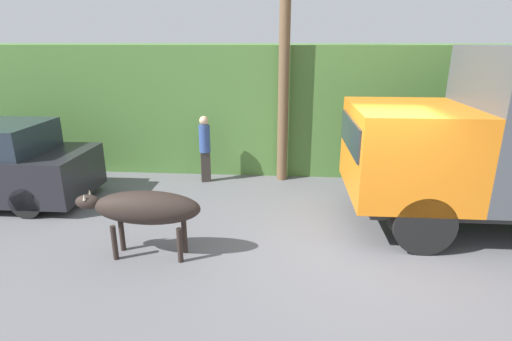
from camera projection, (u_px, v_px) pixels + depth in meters
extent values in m
plane|color=slate|center=(357.00, 250.00, 6.98)|extent=(60.00, 60.00, 0.00)
cube|color=#4C7A38|center=(325.00, 97.00, 13.43)|extent=(32.00, 6.90, 3.38)
cube|color=#99ADB7|center=(132.00, 111.00, 12.00)|extent=(5.24, 2.40, 2.95)
cube|color=#4C4742|center=(127.00, 57.00, 11.51)|extent=(5.54, 2.70, 0.16)
cube|color=orange|center=(406.00, 150.00, 7.48)|extent=(2.08, 2.45, 1.65)
cube|color=#232D38|center=(350.00, 134.00, 7.46)|extent=(0.04, 2.09, 0.58)
cylinder|color=black|center=(421.00, 221.00, 6.88)|extent=(1.05, 0.54, 1.05)
ellipsoid|color=#2D231E|center=(147.00, 208.00, 6.52)|extent=(1.78, 0.56, 0.56)
ellipsoid|color=#2D231E|center=(88.00, 202.00, 6.57)|extent=(0.42, 0.24, 0.24)
cone|color=#B7AD93|center=(84.00, 197.00, 6.44)|extent=(0.06, 0.06, 0.11)
cone|color=#B7AD93|center=(90.00, 193.00, 6.62)|extent=(0.06, 0.06, 0.11)
cylinder|color=#2D231E|center=(114.00, 243.00, 6.59)|extent=(0.09, 0.09, 0.60)
cylinder|color=#2D231E|center=(122.00, 234.00, 6.89)|extent=(0.09, 0.09, 0.60)
cylinder|color=#2D231E|center=(180.00, 245.00, 6.51)|extent=(0.09, 0.09, 0.60)
cylinder|color=#2D231E|center=(185.00, 236.00, 6.81)|extent=(0.09, 0.09, 0.60)
cylinder|color=black|center=(29.00, 201.00, 8.22)|extent=(0.66, 0.30, 0.66)
cube|color=#38332D|center=(206.00, 167.00, 10.26)|extent=(0.27, 0.22, 0.79)
cylinder|color=#334C8C|center=(205.00, 139.00, 10.03)|extent=(0.35, 0.35, 0.69)
sphere|color=#DBB28E|center=(204.00, 121.00, 9.89)|extent=(0.23, 0.23, 0.23)
cylinder|color=brown|center=(284.00, 55.00, 9.59)|extent=(0.27, 0.27, 6.31)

